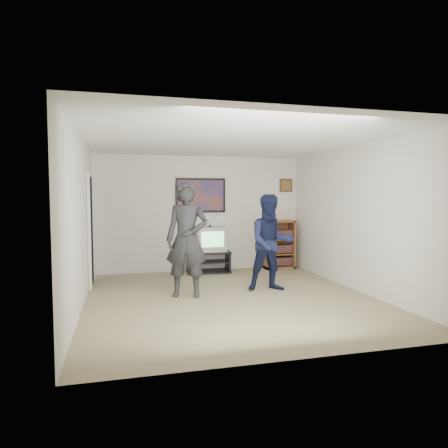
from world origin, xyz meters
name	(u,v)px	position (x,y,z in m)	size (l,w,h in m)	color
room_shell	(225,219)	(0.00, 0.35, 1.25)	(4.51, 5.00, 2.51)	#867555
media_stand	(208,262)	(0.12, 2.23, 0.23)	(0.95, 0.56, 0.46)	black
crt_television	(210,239)	(0.15, 2.23, 0.72)	(0.61, 0.52, 0.52)	#A1A29D
bookshelf	(279,244)	(1.76, 2.28, 0.54)	(0.66, 0.38, 1.09)	brown
table_lamp	(272,213)	(1.58, 2.26, 1.26)	(0.22, 0.22, 0.35)	beige
person_tall	(187,240)	(-0.66, 0.29, 0.93)	(0.68, 0.45, 1.86)	#262628
person_short	(271,243)	(0.82, 0.34, 0.83)	(0.81, 0.63, 1.67)	#131834
controller_left	(185,226)	(-0.66, 0.46, 1.13)	(0.03, 0.12, 0.03)	white
controller_right	(267,230)	(0.83, 0.61, 1.02)	(0.03, 0.12, 0.03)	white
poster	(201,195)	(0.00, 2.48, 1.65)	(1.10, 0.03, 0.75)	black
air_vent	(175,181)	(-0.55, 2.48, 1.95)	(0.28, 0.02, 0.14)	white
small_picture	(286,185)	(2.00, 2.48, 1.88)	(0.30, 0.03, 0.30)	black
doorway	(90,231)	(-2.23, 1.60, 1.00)	(0.03, 0.85, 2.00)	black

